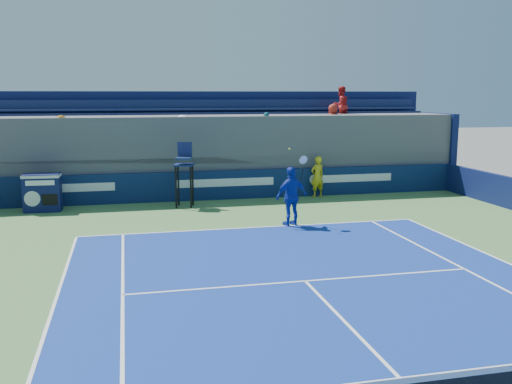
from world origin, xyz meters
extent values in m
imported|color=gold|center=(3.85, 16.79, 0.87)|extent=(0.71, 0.56, 1.71)
cube|color=white|center=(0.00, 11.88, 0.02)|extent=(10.97, 0.07, 0.00)
cube|color=white|center=(0.00, 6.40, 0.02)|extent=(8.23, 0.07, 0.00)
cube|color=white|center=(0.00, 0.00, 0.98)|extent=(11.57, 0.03, 0.08)
cube|color=#0C1C45|center=(0.00, 17.10, 0.60)|extent=(20.40, 0.20, 1.20)
cube|color=white|center=(-6.00, 17.00, 0.72)|extent=(3.20, 0.01, 0.32)
cube|color=white|center=(0.00, 17.00, 0.72)|extent=(4.00, 0.01, 0.32)
cube|color=white|center=(5.50, 17.00, 0.72)|extent=(3.60, 0.01, 0.32)
cylinder|color=white|center=(3.80, 16.99, 0.72)|extent=(0.44, 0.01, 0.44)
cube|color=#0E1547|center=(-6.98, 16.20, 0.70)|extent=(1.33, 0.75, 1.40)
cube|color=silver|center=(-6.98, 16.20, 1.33)|extent=(1.35, 0.77, 0.10)
cylinder|color=silver|center=(-7.29, 15.86, 0.55)|extent=(0.56, 0.04, 0.56)
cube|color=black|center=(-6.69, 15.83, 0.50)|extent=(0.55, 0.04, 0.40)
cube|color=white|center=(-6.99, 15.84, 1.12)|extent=(1.00, 0.05, 0.18)
cylinder|color=black|center=(-2.14, 15.67, 0.80)|extent=(0.09, 0.09, 1.60)
cylinder|color=black|center=(-1.60, 15.53, 0.80)|extent=(0.09, 0.09, 1.60)
cylinder|color=black|center=(-2.00, 16.21, 0.80)|extent=(0.09, 0.09, 1.60)
cylinder|color=black|center=(-1.46, 16.07, 0.80)|extent=(0.09, 0.09, 1.60)
cube|color=#0F1A4B|center=(-1.80, 15.87, 1.63)|extent=(0.85, 0.85, 0.06)
cube|color=navy|center=(-1.82, 15.77, 1.88)|extent=(0.64, 0.57, 0.08)
cube|color=#141D4E|center=(-1.73, 16.12, 2.18)|extent=(0.55, 0.20, 0.60)
imported|color=#1430A9|center=(1.29, 11.93, 0.98)|extent=(1.22, 0.77, 1.94)
cylinder|color=black|center=(1.65, 11.95, 1.70)|extent=(0.06, 0.16, 0.39)
torus|color=silver|center=(1.66, 11.88, 2.18)|extent=(0.31, 0.17, 0.29)
cylinder|color=white|center=(1.66, 11.88, 2.18)|extent=(0.26, 0.13, 0.24)
sphere|color=#CFE132|center=(1.16, 11.81, 2.55)|extent=(0.07, 0.07, 0.07)
cube|color=#58585D|center=(0.00, 19.00, 1.69)|extent=(20.40, 3.60, 3.38)
cube|color=#58585D|center=(0.00, 17.65, 1.48)|extent=(20.40, 0.90, 0.55)
cube|color=#131E47|center=(0.00, 17.55, 1.95)|extent=(20.00, 0.45, 0.08)
cube|color=#131E47|center=(0.00, 17.80, 2.15)|extent=(20.00, 0.06, 0.45)
cube|color=#58585D|center=(0.00, 18.55, 2.02)|extent=(20.40, 0.90, 0.55)
cube|color=#131E47|center=(0.00, 18.45, 2.50)|extent=(20.00, 0.45, 0.08)
cube|color=#131E47|center=(0.00, 18.70, 2.70)|extent=(20.00, 0.06, 0.45)
cube|color=#58585D|center=(0.00, 19.45, 2.58)|extent=(20.40, 0.90, 0.55)
cube|color=#131E47|center=(0.00, 19.35, 3.05)|extent=(20.00, 0.45, 0.08)
cube|color=#131E47|center=(0.00, 19.60, 3.25)|extent=(20.00, 0.06, 0.45)
cube|color=#58585D|center=(0.00, 20.35, 3.13)|extent=(20.40, 0.90, 0.55)
cube|color=#131E47|center=(0.00, 20.25, 3.60)|extent=(20.00, 0.45, 0.08)
cube|color=#131E47|center=(0.00, 20.50, 3.80)|extent=(20.00, 0.06, 0.45)
cube|color=#0C1647|center=(0.00, 20.95, 2.20)|extent=(20.80, 0.30, 4.40)
cube|color=#0C1647|center=(10.35, 19.00, 1.70)|extent=(0.30, 3.90, 3.40)
imported|color=gold|center=(-6.35, 17.60, 2.62)|extent=(0.94, 0.80, 1.70)
imported|color=white|center=(-1.66, 17.60, 2.61)|extent=(1.13, 0.71, 1.67)
imported|color=teal|center=(1.86, 17.60, 2.65)|extent=(1.09, 0.59, 1.76)
imported|color=#A22517|center=(5.12, 18.50, 3.08)|extent=(0.81, 0.59, 1.52)
imported|color=black|center=(7.11, 17.60, 2.54)|extent=(0.61, 0.45, 1.54)
imported|color=gold|center=(-7.76, 17.60, 2.52)|extent=(0.56, 0.39, 1.49)
imported|color=#B51B19|center=(5.82, 19.40, 3.75)|extent=(1.03, 0.91, 1.76)
camera|label=1|loc=(-3.93, -5.64, 4.28)|focal=40.00mm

